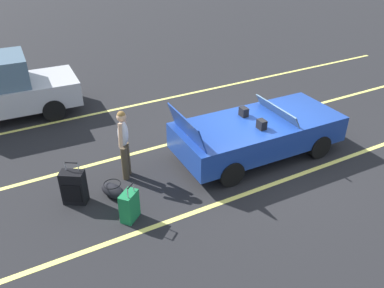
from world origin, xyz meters
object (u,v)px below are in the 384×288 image
(convertible_car, at_px, (264,131))
(traveler_person, at_px, (124,141))
(suitcase_medium_bright, at_px, (129,206))
(duffel_bag, at_px, (113,191))
(suitcase_large_black, at_px, (74,187))

(convertible_car, distance_m, traveler_person, 3.47)
(convertible_car, height_order, traveler_person, traveler_person)
(suitcase_medium_bright, distance_m, duffel_bag, 0.85)
(suitcase_medium_bright, relative_size, traveler_person, 0.51)
(suitcase_medium_bright, bearing_deg, duffel_bag, -34.92)
(suitcase_large_black, distance_m, duffel_bag, 0.80)
(suitcase_large_black, bearing_deg, traveler_person, 139.41)
(suitcase_large_black, bearing_deg, duffel_bag, 107.29)
(suitcase_large_black, distance_m, suitcase_medium_bright, 1.32)
(traveler_person, bearing_deg, convertible_car, 22.88)
(convertible_car, distance_m, suitcase_large_black, 4.67)
(duffel_bag, height_order, traveler_person, traveler_person)
(suitcase_large_black, relative_size, duffel_bag, 1.32)
(suitcase_medium_bright, distance_m, traveler_person, 1.61)
(suitcase_medium_bright, height_order, duffel_bag, suitcase_medium_bright)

